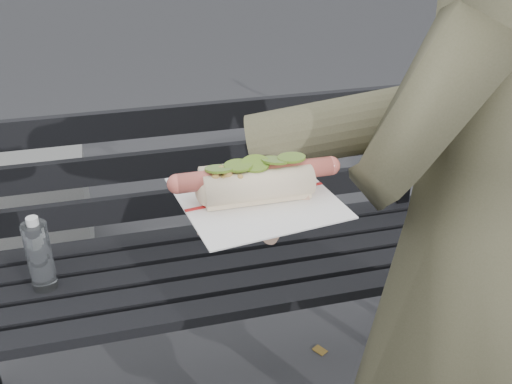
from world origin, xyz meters
TOP-DOWN VIEW (x-y plane):
  - park_bench at (0.09, 0.82)m, footprint 1.50×0.44m
  - person at (0.46, 0.16)m, footprint 0.72×0.61m
  - held_hotdog at (0.24, 0.12)m, footprint 0.64×0.31m

SIDE VIEW (x-z plane):
  - park_bench at x=0.09m, z-range 0.08..0.96m
  - person at x=0.46m, z-range 0.00..1.67m
  - held_hotdog at x=0.24m, z-range 1.01..1.21m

